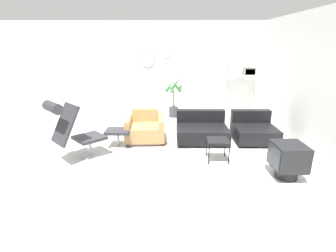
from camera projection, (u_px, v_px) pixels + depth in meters
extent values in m
plane|color=silver|center=(156.00, 152.00, 5.43)|extent=(12.00, 12.00, 0.00)
cube|color=silver|center=(162.00, 69.00, 8.15)|extent=(12.00, 0.06, 2.80)
cylinder|color=black|center=(148.00, 61.00, 8.04)|extent=(0.43, 0.01, 0.43)
cylinder|color=white|center=(148.00, 61.00, 8.04)|extent=(0.40, 0.02, 0.40)
cube|color=black|center=(148.00, 59.00, 8.01)|extent=(0.01, 0.01, 0.12)
cylinder|color=black|center=(167.00, 54.00, 7.98)|extent=(0.24, 0.01, 0.24)
cylinder|color=white|center=(167.00, 54.00, 7.97)|extent=(0.23, 0.02, 0.23)
cube|color=black|center=(167.00, 53.00, 7.95)|extent=(0.01, 0.01, 0.07)
cube|color=silver|center=(320.00, 84.00, 4.97)|extent=(0.06, 12.00, 2.80)
cylinder|color=gray|center=(152.00, 159.00, 5.07)|extent=(1.90, 1.90, 0.01)
cylinder|color=#BCBCC1|center=(91.00, 154.00, 5.26)|extent=(0.62, 0.62, 0.02)
cylinder|color=#BCBCC1|center=(90.00, 147.00, 5.21)|extent=(0.06, 0.06, 0.31)
cube|color=#2D2D33|center=(89.00, 138.00, 5.15)|extent=(0.75, 0.75, 0.06)
cube|color=#2D2D33|center=(65.00, 124.00, 4.75)|extent=(0.66, 0.66, 0.71)
cylinder|color=#2D2D33|center=(53.00, 107.00, 4.53)|extent=(0.47, 0.48, 0.19)
cylinder|color=#BCBCC1|center=(119.00, 146.00, 5.69)|extent=(0.36, 0.36, 0.02)
cylinder|color=#BCBCC1|center=(118.00, 139.00, 5.64)|extent=(0.05, 0.05, 0.31)
cube|color=#2D2D33|center=(118.00, 131.00, 5.59)|extent=(0.51, 0.44, 0.06)
cube|color=silver|center=(145.00, 139.00, 6.05)|extent=(0.75, 0.70, 0.06)
cube|color=#AD8451|center=(145.00, 131.00, 5.99)|extent=(0.67, 0.84, 0.32)
cube|color=#AD8451|center=(145.00, 115.00, 6.19)|extent=(0.63, 0.21, 0.30)
cube|color=#AD8451|center=(161.00, 128.00, 5.98)|extent=(0.17, 0.82, 0.49)
cube|color=#AD8451|center=(128.00, 128.00, 5.95)|extent=(0.17, 0.82, 0.49)
cube|color=black|center=(201.00, 140.00, 6.02)|extent=(1.03, 0.81, 0.05)
cube|color=black|center=(202.00, 133.00, 5.97)|extent=(1.14, 0.96, 0.30)
cube|color=black|center=(200.00, 116.00, 6.24)|extent=(1.14, 0.21, 0.29)
cube|color=black|center=(253.00, 140.00, 6.01)|extent=(0.83, 0.81, 0.05)
cube|color=black|center=(254.00, 133.00, 5.95)|extent=(0.92, 0.95, 0.30)
cube|color=black|center=(251.00, 116.00, 6.22)|extent=(0.91, 0.21, 0.29)
cube|color=black|center=(218.00, 140.00, 4.90)|extent=(0.41, 0.41, 0.02)
cylinder|color=black|center=(209.00, 154.00, 4.79)|extent=(0.02, 0.02, 0.40)
cylinder|color=black|center=(229.00, 155.00, 4.78)|extent=(0.02, 0.02, 0.40)
cylinder|color=black|center=(206.00, 147.00, 5.14)|extent=(0.02, 0.02, 0.40)
cylinder|color=black|center=(225.00, 147.00, 5.13)|extent=(0.02, 0.02, 0.40)
cylinder|color=black|center=(286.00, 172.00, 4.36)|extent=(0.37, 0.37, 0.18)
cube|color=black|center=(289.00, 156.00, 4.28)|extent=(0.51, 0.56, 0.41)
cube|color=#282D33|center=(274.00, 156.00, 4.27)|extent=(0.03, 0.48, 0.35)
cylinder|color=#333338|center=(174.00, 112.00, 7.99)|extent=(0.29, 0.29, 0.30)
cylinder|color=#382819|center=(174.00, 108.00, 7.95)|extent=(0.26, 0.26, 0.02)
cylinder|color=brown|center=(174.00, 99.00, 7.87)|extent=(0.04, 0.04, 0.50)
cone|color=#2D6B33|center=(181.00, 87.00, 7.78)|extent=(0.15, 0.47, 0.32)
cone|color=#2D6B33|center=(176.00, 84.00, 7.87)|extent=(0.39, 0.25, 0.45)
cone|color=#2D6B33|center=(170.00, 86.00, 7.86)|extent=(0.33, 0.35, 0.32)
cone|color=#2D6B33|center=(170.00, 87.00, 7.68)|extent=(0.28, 0.34, 0.31)
cone|color=#2D6B33|center=(176.00, 86.00, 7.61)|extent=(0.39, 0.23, 0.42)
cylinder|color=#BCBCC1|center=(226.00, 82.00, 8.04)|extent=(0.03, 0.03, 2.01)
cylinder|color=#BCBCC1|center=(254.00, 82.00, 8.03)|extent=(0.03, 0.03, 2.01)
cube|color=silver|center=(242.00, 75.00, 7.85)|extent=(0.92, 0.28, 0.02)
cube|color=silver|center=(243.00, 67.00, 7.78)|extent=(0.92, 0.28, 0.02)
cube|color=beige|center=(250.00, 72.00, 7.81)|extent=(0.34, 0.24, 0.17)
cube|color=silver|center=(241.00, 64.00, 7.74)|extent=(0.34, 0.24, 0.16)
cube|color=#B7B2A8|center=(249.00, 71.00, 7.80)|extent=(0.32, 0.24, 0.19)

